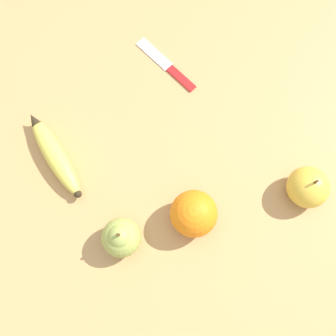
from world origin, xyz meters
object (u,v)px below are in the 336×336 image
Objects in this scene: banana at (55,155)px; apple at (308,187)px; pear at (121,237)px; orange at (194,214)px; paring_knife at (168,66)px.

apple reaches higher than banana.
apple is (0.25, 0.23, -0.00)m from pear.
orange reaches higher than banana.
apple is at bearing -90.75° from paring_knife.
paring_knife is at bearing -79.89° from banana.
banana is at bearing -160.94° from apple.
pear is at bearing -172.28° from banana.
orange is at bearing -146.60° from banana.
orange is at bearing -139.55° from apple.
pear reaches higher than orange.
banana is at bearing 178.16° from paring_knife.
banana is at bearing -176.90° from orange.
orange is at bearing 44.90° from pear.
banana reaches higher than paring_knife.
orange is 0.13m from pear.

